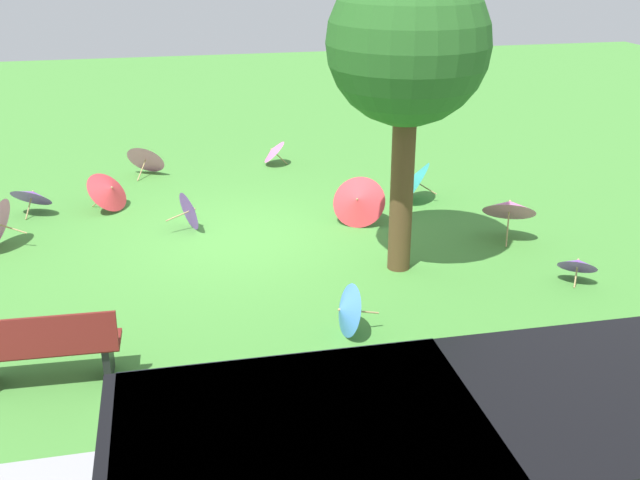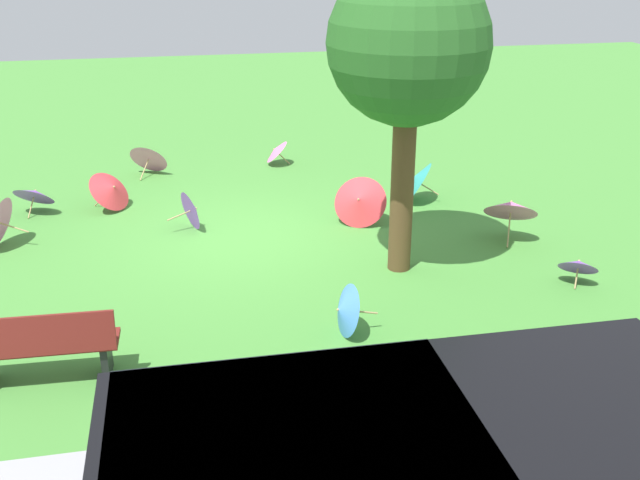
{
  "view_description": "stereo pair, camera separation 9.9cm",
  "coord_description": "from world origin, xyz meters",
  "px_view_note": "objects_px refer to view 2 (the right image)",
  "views": [
    {
      "loc": [
        1.19,
        11.35,
        4.68
      ],
      "look_at": [
        -0.89,
        1.76,
        0.6
      ],
      "focal_mm": 41.74,
      "sensor_mm": 36.0,
      "label": 1
    },
    {
      "loc": [
        1.09,
        11.37,
        4.68
      ],
      "look_at": [
        -0.89,
        1.76,
        0.6
      ],
      "focal_mm": 41.74,
      "sensor_mm": 36.0,
      "label": 2
    }
  ],
  "objects_px": {
    "parasol_pink_0": "(511,207)",
    "parasol_red_1": "(359,201)",
    "parasol_purple_0": "(35,194)",
    "parasol_pink_1": "(149,157)",
    "shade_tree": "(408,47)",
    "parasol_purple_2": "(193,210)",
    "parasol_red_0": "(111,189)",
    "parasol_pink_2": "(275,151)",
    "park_bench": "(44,346)",
    "parasol_purple_3": "(578,265)",
    "parasol_teal_0": "(415,180)",
    "parasol_blue_0": "(343,310)"
  },
  "relations": [
    {
      "from": "parasol_red_0",
      "to": "shade_tree",
      "type": "bearing_deg",
      "value": 141.23
    },
    {
      "from": "park_bench",
      "to": "parasol_pink_2",
      "type": "xyz_separation_m",
      "value": [
        -3.74,
        -7.84,
        -0.15
      ]
    },
    {
      "from": "shade_tree",
      "to": "parasol_teal_0",
      "type": "distance_m",
      "value": 4.18
    },
    {
      "from": "park_bench",
      "to": "parasol_red_1",
      "type": "height_order",
      "value": "park_bench"
    },
    {
      "from": "park_bench",
      "to": "parasol_pink_1",
      "type": "distance_m",
      "value": 7.79
    },
    {
      "from": "park_bench",
      "to": "parasol_purple_2",
      "type": "xyz_separation_m",
      "value": [
        -1.82,
        -4.41,
        -0.12
      ]
    },
    {
      "from": "park_bench",
      "to": "parasol_purple_2",
      "type": "relative_size",
      "value": 2.24
    },
    {
      "from": "parasol_teal_0",
      "to": "parasol_red_1",
      "type": "relative_size",
      "value": 0.88
    },
    {
      "from": "parasol_blue_0",
      "to": "parasol_pink_2",
      "type": "xyz_separation_m",
      "value": [
        -0.26,
        -7.47,
        -0.03
      ]
    },
    {
      "from": "parasol_red_0",
      "to": "parasol_pink_1",
      "type": "height_order",
      "value": "parasol_red_0"
    },
    {
      "from": "parasol_pink_1",
      "to": "parasol_purple_3",
      "type": "height_order",
      "value": "parasol_pink_1"
    },
    {
      "from": "parasol_pink_0",
      "to": "parasol_pink_1",
      "type": "height_order",
      "value": "parasol_pink_0"
    },
    {
      "from": "parasol_pink_0",
      "to": "parasol_red_0",
      "type": "xyz_separation_m",
      "value": [
        6.43,
        -2.74,
        -0.16
      ]
    },
    {
      "from": "parasol_purple_2",
      "to": "parasol_red_0",
      "type": "bearing_deg",
      "value": -41.48
    },
    {
      "from": "parasol_blue_0",
      "to": "parasol_purple_2",
      "type": "relative_size",
      "value": 0.97
    },
    {
      "from": "parasol_pink_2",
      "to": "parasol_red_1",
      "type": "bearing_deg",
      "value": 103.11
    },
    {
      "from": "parasol_pink_0",
      "to": "parasol_red_0",
      "type": "distance_m",
      "value": 6.99
    },
    {
      "from": "parasol_red_0",
      "to": "parasol_teal_0",
      "type": "xyz_separation_m",
      "value": [
        -5.51,
        0.65,
        0.01
      ]
    },
    {
      "from": "parasol_red_0",
      "to": "parasol_purple_2",
      "type": "height_order",
      "value": "parasol_red_0"
    },
    {
      "from": "parasol_red_0",
      "to": "parasol_teal_0",
      "type": "distance_m",
      "value": 5.55
    },
    {
      "from": "shade_tree",
      "to": "parasol_purple_2",
      "type": "bearing_deg",
      "value": -37.42
    },
    {
      "from": "park_bench",
      "to": "parasol_teal_0",
      "type": "relative_size",
      "value": 1.63
    },
    {
      "from": "park_bench",
      "to": "shade_tree",
      "type": "xyz_separation_m",
      "value": [
        -4.76,
        -2.16,
        2.78
      ]
    },
    {
      "from": "park_bench",
      "to": "parasol_pink_2",
      "type": "distance_m",
      "value": 8.69
    },
    {
      "from": "parasol_pink_0",
      "to": "parasol_teal_0",
      "type": "bearing_deg",
      "value": -66.26
    },
    {
      "from": "parasol_pink_0",
      "to": "parasol_red_1",
      "type": "relative_size",
      "value": 1.0
    },
    {
      "from": "parasol_pink_0",
      "to": "parasol_blue_0",
      "type": "relative_size",
      "value": 1.6
    },
    {
      "from": "parasol_purple_0",
      "to": "parasol_pink_1",
      "type": "height_order",
      "value": "parasol_pink_1"
    },
    {
      "from": "parasol_red_1",
      "to": "parasol_purple_3",
      "type": "bearing_deg",
      "value": 130.59
    },
    {
      "from": "parasol_pink_0",
      "to": "park_bench",
      "type": "bearing_deg",
      "value": 22.9
    },
    {
      "from": "parasol_blue_0",
      "to": "parasol_purple_0",
      "type": "bearing_deg",
      "value": -50.69
    },
    {
      "from": "parasol_purple_3",
      "to": "parasol_blue_0",
      "type": "bearing_deg",
      "value": 11.94
    },
    {
      "from": "parasol_purple_0",
      "to": "parasol_blue_0",
      "type": "xyz_separation_m",
      "value": [
        -4.38,
        5.35,
        -0.02
      ]
    },
    {
      "from": "parasol_purple_0",
      "to": "parasol_pink_1",
      "type": "relative_size",
      "value": 0.96
    },
    {
      "from": "shade_tree",
      "to": "park_bench",
      "type": "bearing_deg",
      "value": 24.43
    },
    {
      "from": "parasol_blue_0",
      "to": "parasol_purple_2",
      "type": "height_order",
      "value": "parasol_blue_0"
    },
    {
      "from": "parasol_teal_0",
      "to": "parasol_purple_2",
      "type": "bearing_deg",
      "value": 7.97
    },
    {
      "from": "parasol_purple_2",
      "to": "parasol_pink_1",
      "type": "distance_m",
      "value": 3.39
    },
    {
      "from": "shade_tree",
      "to": "parasol_purple_0",
      "type": "distance_m",
      "value": 7.29
    },
    {
      "from": "parasol_pink_2",
      "to": "parasol_purple_2",
      "type": "bearing_deg",
      "value": 60.82
    },
    {
      "from": "parasol_purple_0",
      "to": "parasol_red_1",
      "type": "xyz_separation_m",
      "value": [
        -5.53,
        1.69,
        0.06
      ]
    },
    {
      "from": "shade_tree",
      "to": "parasol_red_1",
      "type": "distance_m",
      "value": 3.39
    },
    {
      "from": "shade_tree",
      "to": "parasol_red_1",
      "type": "relative_size",
      "value": 3.93
    },
    {
      "from": "shade_tree",
      "to": "parasol_red_0",
      "type": "bearing_deg",
      "value": -38.77
    },
    {
      "from": "parasol_purple_0",
      "to": "parasol_pink_2",
      "type": "xyz_separation_m",
      "value": [
        -4.64,
        -2.12,
        -0.05
      ]
    },
    {
      "from": "parasol_purple_3",
      "to": "parasol_teal_0",
      "type": "bearing_deg",
      "value": -73.12
    },
    {
      "from": "parasol_purple_2",
      "to": "parasol_red_1",
      "type": "distance_m",
      "value": 2.83
    },
    {
      "from": "parasol_teal_0",
      "to": "parasol_blue_0",
      "type": "bearing_deg",
      "value": 61.83
    },
    {
      "from": "park_bench",
      "to": "parasol_red_1",
      "type": "relative_size",
      "value": 1.44
    },
    {
      "from": "shade_tree",
      "to": "parasol_blue_0",
      "type": "relative_size",
      "value": 6.29
    }
  ]
}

